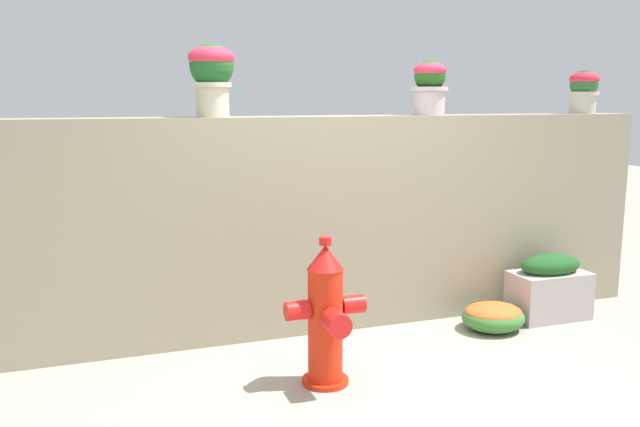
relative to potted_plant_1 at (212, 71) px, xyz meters
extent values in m
plane|color=#9F9A8B|center=(0.85, -1.15, -1.95)|extent=(24.00, 24.00, 0.00)
cube|color=gray|center=(0.85, 0.04, -1.13)|extent=(5.49, 0.36, 1.63)
cylinder|color=beige|center=(0.00, 0.00, -0.20)|extent=(0.23, 0.23, 0.24)
cylinder|color=beige|center=(0.00, 0.00, -0.09)|extent=(0.27, 0.27, 0.03)
sphere|color=#1F5724|center=(0.00, 0.00, 0.04)|extent=(0.31, 0.31, 0.31)
ellipsoid|color=#E32D41|center=(0.00, 0.00, 0.09)|extent=(0.32, 0.32, 0.17)
cylinder|color=#C2B2B4|center=(1.70, 0.00, -0.21)|extent=(0.24, 0.24, 0.22)
cylinder|color=#C2B2B4|center=(1.70, 0.00, -0.11)|extent=(0.29, 0.29, 0.03)
sphere|color=#215319|center=(1.70, 0.00, -0.02)|extent=(0.24, 0.24, 0.24)
ellipsoid|color=#E52D49|center=(1.70, 0.00, 0.03)|extent=(0.25, 0.25, 0.13)
cylinder|color=beige|center=(3.22, 0.04, -0.22)|extent=(0.22, 0.22, 0.19)
cylinder|color=beige|center=(3.22, 0.04, -0.15)|extent=(0.26, 0.26, 0.03)
sphere|color=#2E612E|center=(3.22, 0.04, -0.06)|extent=(0.24, 0.24, 0.24)
ellipsoid|color=#E42C42|center=(3.22, 0.04, -0.02)|extent=(0.25, 0.25, 0.13)
cylinder|color=red|center=(0.48, -0.98, -1.94)|extent=(0.29, 0.29, 0.03)
cylinder|color=red|center=(0.48, -0.98, -1.58)|extent=(0.22, 0.22, 0.74)
cone|color=red|center=(0.48, -0.98, -1.14)|extent=(0.23, 0.23, 0.15)
cylinder|color=red|center=(0.48, -0.98, -1.04)|extent=(0.08, 0.08, 0.05)
cylinder|color=red|center=(0.30, -0.98, -1.46)|extent=(0.15, 0.12, 0.12)
cylinder|color=red|center=(0.67, -0.98, -1.46)|extent=(0.15, 0.12, 0.12)
cylinder|color=red|center=(0.48, -1.17, -1.50)|extent=(0.15, 0.16, 0.15)
ellipsoid|color=#3D7833|center=(2.04, -0.50, -1.86)|extent=(0.49, 0.44, 0.21)
ellipsoid|color=orange|center=(2.04, -0.50, -1.81)|extent=(0.44, 0.39, 0.12)
cube|color=#B1A3A3|center=(2.62, -0.41, -1.76)|extent=(0.62, 0.35, 0.38)
ellipsoid|color=#1F5221|center=(2.62, -0.41, -1.51)|extent=(0.53, 0.30, 0.18)
camera|label=1|loc=(-0.84, -4.65, -0.19)|focal=37.00mm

